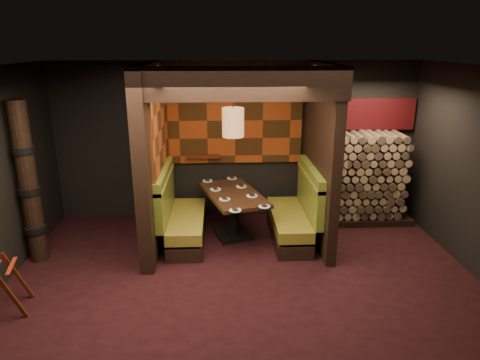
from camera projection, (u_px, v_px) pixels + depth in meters
name	position (u px, v px, depth m)	size (l,w,h in m)	color
floor	(245.00, 295.00, 5.59)	(6.50, 5.50, 0.02)	black
ceiling	(245.00, 68.00, 4.71)	(6.50, 5.50, 0.02)	black
wall_back	(236.00, 141.00, 7.78)	(6.50, 0.02, 2.85)	black
wall_front	(272.00, 344.00, 2.52)	(6.50, 0.02, 2.85)	black
partition_left	(153.00, 158.00, 6.66)	(0.20, 2.20, 2.85)	black
partition_right	(320.00, 155.00, 6.83)	(0.15, 2.10, 2.85)	black
header_beam	(240.00, 84.00, 5.45)	(2.85, 0.18, 0.44)	black
tapa_back_panel	(235.00, 120.00, 7.61)	(2.40, 0.06, 1.55)	#9D3C13
tapa_side_panel	(160.00, 129.00, 6.70)	(0.04, 1.85, 1.45)	#9D3C13
lacquer_shelf	(203.00, 156.00, 7.72)	(0.60, 0.12, 0.07)	#521D10
booth_bench_left	(180.00, 218.00, 6.99)	(0.68, 1.60, 1.14)	black
booth_bench_right	(295.00, 216.00, 7.07)	(0.68, 1.60, 1.14)	black
dining_table	(233.00, 206.00, 7.10)	(1.20, 1.64, 0.78)	black
place_settings	(233.00, 192.00, 7.03)	(1.07, 1.76, 0.03)	white
pendant_lamp	(233.00, 122.00, 6.62)	(0.34, 0.34, 1.12)	#926035
totem_column	(29.00, 185.00, 6.14)	(0.31, 0.31, 2.40)	black
firewood_stack	(364.00, 178.00, 7.67)	(1.73, 0.70, 1.64)	black
mosaic_header	(364.00, 114.00, 7.65)	(1.83, 0.10, 0.56)	maroon
bay_front_post	(322.00, 151.00, 7.08)	(0.08, 0.08, 2.85)	black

